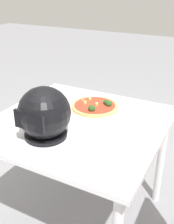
% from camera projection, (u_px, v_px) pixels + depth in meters
% --- Properties ---
extents(ground_plane, '(14.00, 14.00, 0.00)m').
position_uv_depth(ground_plane, '(80.00, 216.00, 1.87)').
color(ground_plane, gray).
extents(dining_table, '(0.95, 0.92, 0.73)m').
position_uv_depth(dining_table, '(79.00, 135.00, 1.60)').
color(dining_table, white).
rests_on(dining_table, ground).
extents(pizza_plate, '(0.32, 0.32, 0.01)m').
position_uv_depth(pizza_plate, '(95.00, 109.00, 1.69)').
color(pizza_plate, white).
rests_on(pizza_plate, dining_table).
extents(pizza, '(0.29, 0.29, 0.06)m').
position_uv_depth(pizza, '(95.00, 106.00, 1.68)').
color(pizza, tan).
rests_on(pizza, pizza_plate).
extents(motorcycle_helmet, '(0.27, 0.27, 0.27)m').
position_uv_depth(motorcycle_helmet, '(44.00, 114.00, 1.35)').
color(motorcycle_helmet, black).
rests_on(motorcycle_helmet, dining_table).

